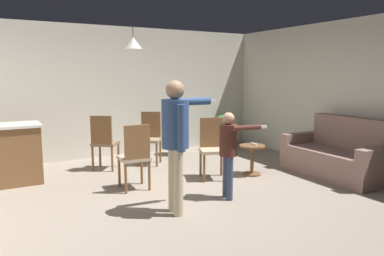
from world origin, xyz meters
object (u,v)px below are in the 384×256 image
at_px(side_table_by_couch, 252,156).
at_px(spare_remote_on_table, 254,144).
at_px(dining_chair_centre_back, 212,146).
at_px(dining_chair_spare, 150,136).
at_px(person_adult, 176,132).
at_px(couch_floral, 337,156).
at_px(person_child, 229,146).
at_px(dining_chair_by_counter, 104,140).
at_px(dining_chair_near_wall, 135,154).
at_px(potted_plant_corner, 174,137).
at_px(potted_plant_by_wall, 223,130).

relative_size(side_table_by_couch, spare_remote_on_table, 4.00).
distance_m(dining_chair_centre_back, dining_chair_spare, 1.52).
bearing_deg(person_adult, couch_floral, 99.35).
distance_m(person_child, dining_chair_spare, 2.46).
distance_m(couch_floral, side_table_by_couch, 1.45).
height_order(side_table_by_couch, dining_chair_centre_back, dining_chair_centre_back).
height_order(person_child, dining_chair_centre_back, person_child).
relative_size(side_table_by_couch, person_child, 0.43).
relative_size(dining_chair_by_counter, dining_chair_near_wall, 1.00).
height_order(person_child, dining_chair_near_wall, person_child).
xyz_separation_m(dining_chair_spare, potted_plant_corner, (0.77, 0.50, -0.17)).
bearing_deg(potted_plant_by_wall, potted_plant_corner, 178.89).
relative_size(dining_chair_by_counter, potted_plant_corner, 1.46).
height_order(dining_chair_by_counter, spare_remote_on_table, dining_chair_by_counter).
bearing_deg(side_table_by_couch, person_child, -142.38).
distance_m(side_table_by_couch, dining_chair_spare, 2.03).
distance_m(person_child, potted_plant_corner, 3.04).
xyz_separation_m(side_table_by_couch, spare_remote_on_table, (0.02, -0.01, 0.21)).
bearing_deg(potted_plant_corner, person_child, -102.12).
distance_m(potted_plant_corner, potted_plant_by_wall, 1.25).
xyz_separation_m(potted_plant_by_wall, spare_remote_on_table, (-0.79, -2.12, 0.10)).
relative_size(dining_chair_by_counter, potted_plant_by_wall, 1.26).
height_order(couch_floral, person_child, person_child).
bearing_deg(dining_chair_by_counter, potted_plant_by_wall, 46.48).
bearing_deg(spare_remote_on_table, dining_chair_spare, 126.86).
relative_size(side_table_by_couch, dining_chair_by_counter, 0.52).
xyz_separation_m(dining_chair_by_counter, dining_chair_spare, (0.91, 0.05, 0.00)).
xyz_separation_m(side_table_by_couch, dining_chair_spare, (-1.20, 1.62, 0.22)).
height_order(person_adult, dining_chair_centre_back, person_adult).
relative_size(dining_chair_spare, potted_plant_by_wall, 1.26).
relative_size(dining_chair_by_counter, dining_chair_centre_back, 1.00).
bearing_deg(spare_remote_on_table, potted_plant_by_wall, 69.45).
height_order(side_table_by_couch, person_child, person_child).
xyz_separation_m(person_child, dining_chair_centre_back, (0.38, 1.01, -0.21)).
bearing_deg(spare_remote_on_table, person_adult, -154.31).
bearing_deg(dining_chair_near_wall, side_table_by_couch, -1.55).
bearing_deg(person_child, potted_plant_by_wall, 156.65).
xyz_separation_m(potted_plant_corner, spare_remote_on_table, (0.46, -2.14, 0.16)).
height_order(side_table_by_couch, potted_plant_by_wall, potted_plant_by_wall).
distance_m(dining_chair_centre_back, potted_plant_corner, 1.96).
bearing_deg(person_adult, potted_plant_corner, 159.33).
xyz_separation_m(person_child, potted_plant_corner, (0.63, 2.95, -0.38)).
relative_size(person_adult, potted_plant_corner, 2.41).
distance_m(dining_chair_spare, potted_plant_by_wall, 2.08).
bearing_deg(dining_chair_spare, person_child, 128.61).
bearing_deg(dining_chair_centre_back, side_table_by_couch, -174.06).
height_order(side_table_by_couch, dining_chair_spare, dining_chair_spare).
relative_size(couch_floral, dining_chair_near_wall, 1.83).
xyz_separation_m(dining_chair_by_counter, potted_plant_by_wall, (2.94, 0.53, -0.11)).
height_order(dining_chair_centre_back, spare_remote_on_table, dining_chair_centre_back).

